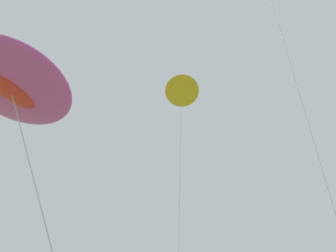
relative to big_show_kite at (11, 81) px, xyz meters
name	(u,v)px	position (x,y,z in m)	size (l,w,h in m)	color
big_show_kite	(11,81)	(0.00, 0.00, 0.00)	(8.81, 4.32, 10.47)	#CC3899
small_kite_box_yellow	(181,87)	(5.71, -0.07, 3.11)	(3.19, 5.33, 13.95)	orange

